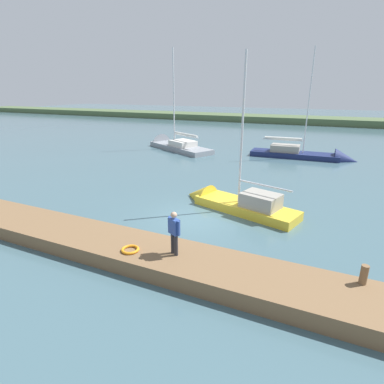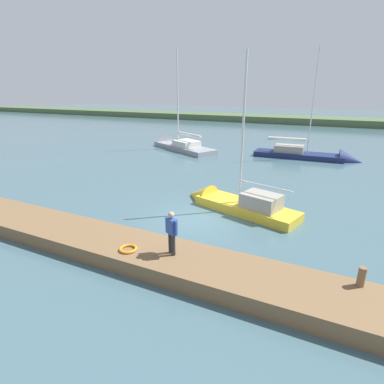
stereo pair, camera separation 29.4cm
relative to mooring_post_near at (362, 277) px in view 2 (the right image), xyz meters
name	(u,v)px [view 2 (the right image)]	position (x,y,z in m)	size (l,w,h in m)	color
ground_plane	(193,219)	(7.23, -3.48, -0.90)	(200.00, 200.00, 0.00)	#42606B
far_shoreline	(307,123)	(7.23, -54.38, -0.90)	(180.00, 8.00, 2.40)	#4C603D
dock_pier	(144,253)	(7.23, 0.83, -0.61)	(20.66, 2.36, 0.59)	brown
mooring_post_near	(362,277)	(0.00, 0.00, 0.00)	(0.22, 0.22, 0.62)	brown
life_ring_buoy	(128,249)	(7.57, 1.30, -0.26)	(0.66, 0.66, 0.10)	orange
sailboat_far_left	(231,204)	(6.03, -5.82, -0.69)	(7.03, 3.58, 8.72)	gold
sailboat_behind_pier	(174,146)	(17.75, -20.55, -0.74)	(10.10, 6.92, 11.36)	gray
sailboat_mid_channel	(313,158)	(3.21, -21.03, -0.79)	(9.62, 2.55, 10.81)	navy
person_on_dock	(172,230)	(5.99, 0.83, 0.61)	(0.57, 0.39, 1.62)	#28282D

